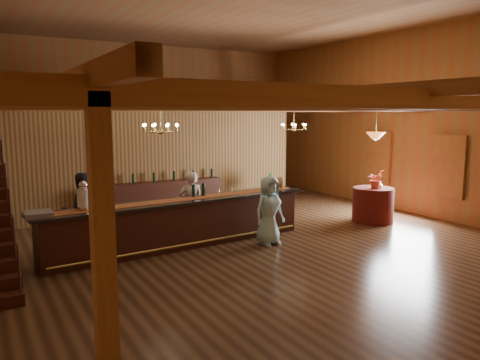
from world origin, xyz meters
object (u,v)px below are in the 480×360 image
backbar_shelf (165,197)px  beverage_dispenser (84,196)px  guest (269,210)px  pendant_lamp (376,136)px  round_table (373,205)px  chandelier_left (161,127)px  chandelier_right (294,126)px  bartender (191,204)px  raffle_drum (276,182)px  tasting_bar (181,223)px  staff_second (82,212)px  floor_plant (265,189)px

backbar_shelf → beverage_dispenser: bearing=-132.8°
beverage_dispenser → guest: (3.96, -0.74, -0.57)m
beverage_dispenser → pendant_lamp: size_ratio=0.67×
backbar_shelf → round_table: backbar_shelf is taller
beverage_dispenser → chandelier_left: chandelier_left is taller
chandelier_right → bartender: chandelier_right is taller
beverage_dispenser → raffle_drum: 4.85m
raffle_drum → bartender: (-2.17, 0.48, -0.45)m
chandelier_left → guest: bearing=-24.6°
raffle_drum → chandelier_right: (1.90, 1.86, 1.36)m
chandelier_left → pendant_lamp: bearing=-5.5°
tasting_bar → beverage_dispenser: bearing=178.6°
raffle_drum → backbar_shelf: 3.85m
bartender → staff_second: (-2.54, 0.20, 0.05)m
raffle_drum → pendant_lamp: (2.86, -0.57, 1.15)m
raffle_drum → chandelier_right: 2.98m
chandelier_right → guest: (-2.78, -2.87, -1.81)m
bartender → chandelier_right: bearing=-145.7°
chandelier_left → chandelier_right: size_ratio=1.00×
beverage_dispenser → staff_second: staff_second is taller
tasting_bar → bartender: 0.88m
beverage_dispenser → raffle_drum: size_ratio=1.76×
beverage_dispenser → backbar_shelf: 4.81m
staff_second → raffle_drum: bearing=171.3°
raffle_drum → pendant_lamp: size_ratio=0.38×
tasting_bar → backbar_shelf: size_ratio=1.83×
round_table → chandelier_right: bearing=111.7°
backbar_shelf → staff_second: size_ratio=2.07×
staff_second → chandelier_left: bearing=156.6°
pendant_lamp → staff_second: 7.83m
tasting_bar → guest: guest is taller
round_table → chandelier_right: (-0.97, 2.43, 2.13)m
backbar_shelf → bartender: 2.89m
pendant_lamp → guest: bearing=-173.4°
chandelier_left → beverage_dispenser: bearing=-171.2°
raffle_drum → guest: (-0.89, -1.01, -0.46)m
beverage_dispenser → bartender: bearing=15.8°
pendant_lamp → bartender: pendant_lamp is taller
chandelier_right → guest: 4.39m
pendant_lamp → floor_plant: (-1.47, 3.23, -1.80)m
backbar_shelf → staff_second: bearing=-140.3°
guest → beverage_dispenser: bearing=162.9°
floor_plant → tasting_bar: bearing=-145.5°
backbar_shelf → chandelier_right: chandelier_right is taller
backbar_shelf → chandelier_left: bearing=-113.8°
pendant_lamp → bartender: 5.39m
staff_second → pendant_lamp: bearing=170.1°
bartender → floor_plant: (3.56, 2.17, -0.21)m
pendant_lamp → chandelier_left: bearing=174.5°
guest → round_table: bearing=0.1°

